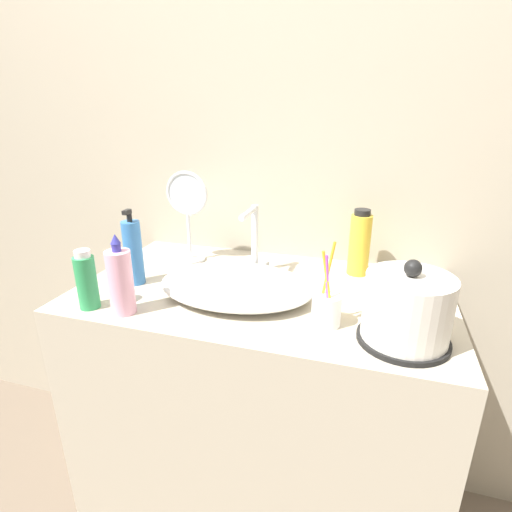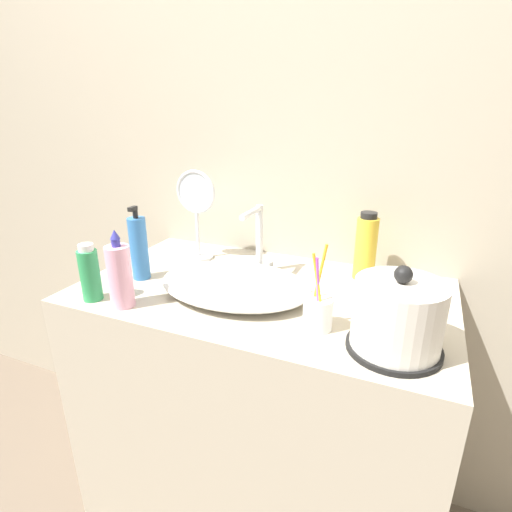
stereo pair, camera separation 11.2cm
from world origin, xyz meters
name	(u,v)px [view 2 (the right image)]	position (x,y,z in m)	size (l,w,h in m)	color
wall_back	(300,136)	(0.00, 0.63, 1.30)	(6.00, 0.04, 2.60)	#ADA38E
vanity_counter	(261,413)	(0.00, 0.30, 0.45)	(1.05, 0.61, 0.89)	#B7AD99
sink_basin	(235,284)	(-0.06, 0.25, 0.92)	(0.44, 0.31, 0.06)	white
faucet	(259,237)	(-0.05, 0.41, 1.01)	(0.06, 0.14, 0.22)	silver
electric_kettle	(397,319)	(0.38, 0.13, 0.97)	(0.20, 0.20, 0.20)	black
toothbrush_cup	(318,312)	(0.20, 0.15, 0.94)	(0.07, 0.07, 0.21)	silver
lotion_bottle	(139,248)	(-0.37, 0.24, 0.99)	(0.05, 0.05, 0.23)	#3370B7
shampoo_bottle	(120,275)	(-0.30, 0.07, 0.98)	(0.06, 0.06, 0.21)	#EAA8C6
mouthwash_bottle	(366,247)	(0.26, 0.50, 0.99)	(0.06, 0.06, 0.21)	gold
hand_cream_bottle	(90,274)	(-0.40, 0.06, 0.97)	(0.05, 0.05, 0.16)	#2D9956
vanity_mirror	(197,210)	(-0.30, 0.46, 1.06)	(0.15, 0.10, 0.30)	silver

